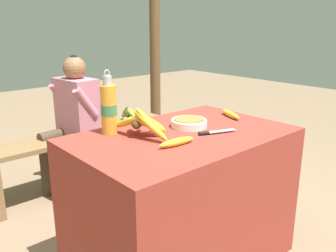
# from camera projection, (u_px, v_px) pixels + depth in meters

# --- Properties ---
(market_counter) EXTENTS (1.14, 0.73, 0.76)m
(market_counter) POSITION_uv_depth(u_px,v_px,m) (182.00, 200.00, 1.93)
(market_counter) COLOR maroon
(market_counter) RESTS_ON ground_plane
(banana_bunch_ripe) EXTENTS (0.20, 0.36, 0.16)m
(banana_bunch_ripe) POSITION_uv_depth(u_px,v_px,m) (143.00, 123.00, 1.75)
(banana_bunch_ripe) COLOR #4C381E
(banana_bunch_ripe) RESTS_ON market_counter
(serving_bowl) EXTENTS (0.20, 0.20, 0.04)m
(serving_bowl) POSITION_uv_depth(u_px,v_px,m) (189.00, 122.00, 1.93)
(serving_bowl) COLOR white
(serving_bowl) RESTS_ON market_counter
(water_bottle) EXTENTS (0.08, 0.08, 0.33)m
(water_bottle) POSITION_uv_depth(u_px,v_px,m) (109.00, 108.00, 1.79)
(water_bottle) COLOR gold
(water_bottle) RESTS_ON market_counter
(loose_banana_front) EXTENTS (0.20, 0.05, 0.04)m
(loose_banana_front) POSITION_uv_depth(u_px,v_px,m) (177.00, 142.00, 1.64)
(loose_banana_front) COLOR gold
(loose_banana_front) RESTS_ON market_counter
(loose_banana_side) EXTENTS (0.11, 0.20, 0.04)m
(loose_banana_side) POSITION_uv_depth(u_px,v_px,m) (231.00, 114.00, 2.13)
(loose_banana_side) COLOR gold
(loose_banana_side) RESTS_ON market_counter
(knife) EXTENTS (0.20, 0.09, 0.02)m
(knife) POSITION_uv_depth(u_px,v_px,m) (212.00, 132.00, 1.81)
(knife) COLOR #BCBCC1
(knife) RESTS_ON market_counter
(wooden_bench) EXTENTS (1.63, 0.32, 0.45)m
(wooden_bench) POSITION_uv_depth(u_px,v_px,m) (83.00, 141.00, 2.88)
(wooden_bench) COLOR brown
(wooden_bench) RESTS_ON ground_plane
(seated_vendor) EXTENTS (0.43, 0.41, 1.07)m
(seated_vendor) POSITION_uv_depth(u_px,v_px,m) (72.00, 115.00, 2.72)
(seated_vendor) COLOR #473828
(seated_vendor) RESTS_ON ground_plane
(banana_bunch_green) EXTENTS (0.18, 0.32, 0.16)m
(banana_bunch_green) POSITION_uv_depth(u_px,v_px,m) (131.00, 114.00, 3.15)
(banana_bunch_green) COLOR #4C381E
(banana_bunch_green) RESTS_ON wooden_bench
(support_post_far) EXTENTS (0.11, 0.11, 2.53)m
(support_post_far) POSITION_uv_depth(u_px,v_px,m) (155.00, 26.00, 3.65)
(support_post_far) COLOR brown
(support_post_far) RESTS_ON ground_plane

